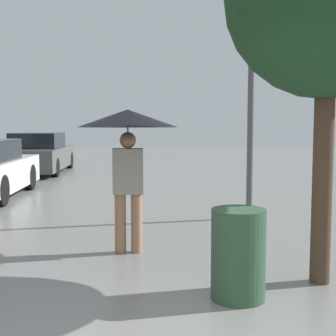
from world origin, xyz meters
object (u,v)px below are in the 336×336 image
at_px(parked_car_farthest, 39,154).
at_px(street_lamp, 252,50).
at_px(pedestrian, 128,132).
at_px(trash_bin, 238,254).

distance_m(parked_car_farthest, street_lamp, 9.84).
bearing_deg(pedestrian, trash_bin, -56.94).
distance_m(parked_car_farthest, trash_bin, 12.46).
xyz_separation_m(pedestrian, trash_bin, (1.06, -1.63, -1.10)).
relative_size(parked_car_farthest, street_lamp, 1.09).
relative_size(pedestrian, parked_car_farthest, 0.39).
distance_m(pedestrian, trash_bin, 2.24).
height_order(pedestrian, trash_bin, pedestrian).
relative_size(street_lamp, trash_bin, 5.00).
bearing_deg(street_lamp, pedestrian, -134.38).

